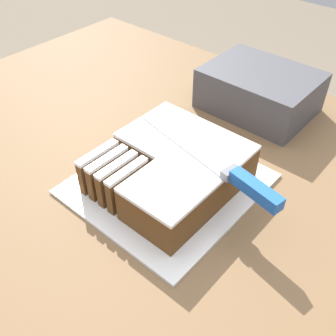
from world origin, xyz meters
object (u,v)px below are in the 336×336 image
Objects in this scene: cake at (173,167)px; knife at (232,174)px; storage_box at (258,90)px; cake_board at (168,184)px.

cake is 0.12m from knife.
cake is 0.33m from storage_box.
cake reaches higher than cake_board.
knife is at bearing 9.09° from cake_board.
knife is (0.11, 0.01, 0.04)m from cake.
storage_box is at bearing 92.87° from cake_board.
cake_board is 1.31× the size of storage_box.
knife reaches higher than cake.
knife is 0.35m from storage_box.
storage_box is (-0.02, 0.34, 0.05)m from cake_board.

